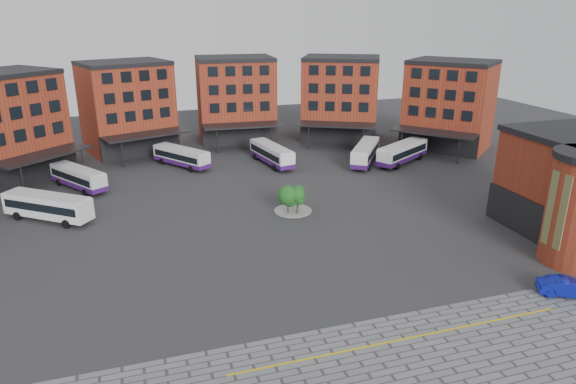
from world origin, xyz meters
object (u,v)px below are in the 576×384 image
object	(u,v)px
blue_car	(567,287)
tree_island	(293,197)
bus_a	(47,205)
bus_d	(272,154)
bus_b	(78,177)
bus_f	(403,152)
bus_c	(181,157)
bus_e	(365,153)

from	to	relation	value
blue_car	tree_island	bearing A→B (deg)	61.63
bus_a	bus_d	xyz separation A→B (m)	(29.81, 13.66, -0.16)
bus_b	bus_f	bearing A→B (deg)	-36.79
tree_island	bus_a	bearing A→B (deg)	167.12
tree_island	blue_car	xyz separation A→B (m)	(15.93, -24.23, -1.20)
bus_c	bus_e	size ratio (longest dim) A/B	0.93
bus_b	bus_e	size ratio (longest dim) A/B	0.93
bus_d	bus_f	distance (m)	20.03
blue_car	bus_d	bearing A→B (deg)	44.60
bus_c	bus_d	bearing A→B (deg)	-47.44
bus_f	blue_car	size ratio (longest dim) A/B	2.36
bus_b	bus_a	bearing A→B (deg)	-137.54
bus_b	bus_c	distance (m)	15.30
bus_a	bus_f	size ratio (longest dim) A/B	0.92
bus_b	bus_f	xyz separation A→B (m)	(46.56, -2.29, 0.16)
bus_e	blue_car	distance (m)	40.21
bus_e	bus_f	bearing A→B (deg)	19.17
bus_b	bus_c	bearing A→B (deg)	-10.67
bus_b	bus_e	bearing A→B (deg)	-34.91
bus_c	bus_a	bearing A→B (deg)	-170.10
bus_a	bus_c	bearing A→B (deg)	-7.80
bus_a	bus_b	world-z (taller)	bus_a
bus_f	bus_c	bearing A→B (deg)	-135.48
tree_island	bus_d	xyz separation A→B (m)	(3.06, 19.78, -0.32)
bus_b	bus_f	world-z (taller)	bus_f
bus_f	bus_a	bearing A→B (deg)	-111.57
bus_d	blue_car	world-z (taller)	bus_d
bus_d	blue_car	bearing A→B (deg)	-84.16
bus_e	bus_b	bearing A→B (deg)	-145.30
bus_c	blue_car	xyz separation A→B (m)	(26.08, -46.91, -0.80)
tree_island	bus_e	distance (m)	23.22
tree_island	bus_f	world-z (taller)	tree_island
bus_a	bus_d	world-z (taller)	bus_a
bus_d	bus_e	size ratio (longest dim) A/B	1.06
bus_c	bus_b	bearing A→B (deg)	168.26
bus_b	tree_island	bearing A→B (deg)	-68.45
bus_a	bus_f	world-z (taller)	bus_f
bus_d	blue_car	size ratio (longest dim) A/B	2.39
tree_island	bus_e	size ratio (longest dim) A/B	0.43
bus_b	blue_car	bearing A→B (deg)	-79.48
bus_b	blue_car	xyz separation A→B (m)	(40.14, -40.85, -0.78)
bus_f	bus_b	bearing A→B (deg)	-123.89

